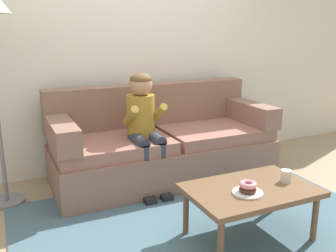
{
  "coord_description": "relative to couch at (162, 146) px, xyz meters",
  "views": [
    {
      "loc": [
        -1.36,
        -2.48,
        1.49
      ],
      "look_at": [
        -0.0,
        0.45,
        0.65
      ],
      "focal_mm": 40.2,
      "sensor_mm": 36.0,
      "label": 1
    }
  ],
  "objects": [
    {
      "name": "plate",
      "position": [
        0.01,
        -1.41,
        0.07
      ],
      "size": [
        0.21,
        0.21,
        0.01
      ],
      "primitive_type": "cylinder",
      "color": "white",
      "rests_on": "coffee_table"
    },
    {
      "name": "coffee_table",
      "position": [
        0.09,
        -1.34,
        0.02
      ],
      "size": [
        0.91,
        0.59,
        0.4
      ],
      "color": "brown",
      "rests_on": "ground"
    },
    {
      "name": "wall_back",
      "position": [
        -0.11,
        0.55,
        1.06
      ],
      "size": [
        8.0,
        0.1,
        2.8
      ],
      "primitive_type": "cube",
      "color": "silver",
      "rests_on": "ground"
    },
    {
      "name": "person_child",
      "position": [
        -0.27,
        -0.21,
        0.33
      ],
      "size": [
        0.34,
        0.58,
        1.1
      ],
      "color": "olive",
      "rests_on": "ground"
    },
    {
      "name": "couch",
      "position": [
        0.0,
        0.0,
        0.0
      ],
      "size": [
        2.19,
        0.9,
        0.93
      ],
      "color": "#846051",
      "rests_on": "ground"
    },
    {
      "name": "donut",
      "position": [
        0.01,
        -1.41,
        0.09
      ],
      "size": [
        0.15,
        0.15,
        0.04
      ],
      "primitive_type": "torus",
      "rotation": [
        0.0,
        0.0,
        1.87
      ],
      "color": "#422619",
      "rests_on": "plate"
    },
    {
      "name": "area_rug",
      "position": [
        -0.11,
        -1.1,
        -0.33
      ],
      "size": [
        2.8,
        2.07,
        0.01
      ],
      "primitive_type": "cube",
      "color": "#476675",
      "rests_on": "ground"
    },
    {
      "name": "donut_second",
      "position": [
        0.01,
        -1.41,
        0.13
      ],
      "size": [
        0.12,
        0.12,
        0.04
      ],
      "primitive_type": "torus",
      "rotation": [
        0.0,
        0.0,
        1.53
      ],
      "color": "pink",
      "rests_on": "donut"
    },
    {
      "name": "mug",
      "position": [
        0.39,
        -1.36,
        0.11
      ],
      "size": [
        0.08,
        0.08,
        0.09
      ],
      "primitive_type": "cylinder",
      "color": "silver",
      "rests_on": "coffee_table"
    },
    {
      "name": "toy_controller",
      "position": [
        0.56,
        -0.71,
        -0.31
      ],
      "size": [
        0.23,
        0.09,
        0.05
      ],
      "rotation": [
        0.0,
        0.0,
        -0.18
      ],
      "color": "blue",
      "rests_on": "ground"
    },
    {
      "name": "ground",
      "position": [
        -0.11,
        -0.85,
        -0.34
      ],
      "size": [
        10.0,
        10.0,
        0.0
      ],
      "primitive_type": "plane",
      "color": "#9E896B"
    }
  ]
}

